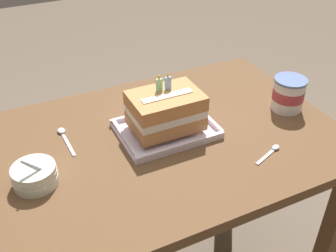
% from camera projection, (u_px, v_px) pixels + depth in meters
% --- Properties ---
extents(dining_table, '(1.10, 0.77, 0.76)m').
position_uv_depth(dining_table, '(169.00, 164.00, 1.36)').
color(dining_table, brown).
rests_on(dining_table, ground_plane).
extents(foil_tray, '(0.30, 0.23, 0.02)m').
position_uv_depth(foil_tray, '(167.00, 130.00, 1.31)').
color(foil_tray, silver).
rests_on(foil_tray, dining_table).
extents(birthday_cake, '(0.22, 0.16, 0.17)m').
position_uv_depth(birthday_cake, '(167.00, 110.00, 1.26)').
color(birthday_cake, '#C3824B').
rests_on(birthday_cake, foil_tray).
extents(bowl_stack, '(0.12, 0.12, 0.11)m').
position_uv_depth(bowl_stack, '(35.00, 175.00, 1.09)').
color(bowl_stack, silver).
rests_on(bowl_stack, dining_table).
extents(ice_cream_tub, '(0.11, 0.11, 0.12)m').
position_uv_depth(ice_cream_tub, '(288.00, 94.00, 1.39)').
color(ice_cream_tub, white).
rests_on(ice_cream_tub, dining_table).
extents(serving_spoon_near_tray, '(0.12, 0.06, 0.01)m').
position_uv_depth(serving_spoon_near_tray, '(273.00, 150.00, 1.22)').
color(serving_spoon_near_tray, silver).
rests_on(serving_spoon_near_tray, dining_table).
extents(serving_spoon_by_bowls, '(0.03, 0.16, 0.01)m').
position_uv_depth(serving_spoon_by_bowls, '(63.00, 134.00, 1.29)').
color(serving_spoon_by_bowls, silver).
rests_on(serving_spoon_by_bowls, dining_table).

